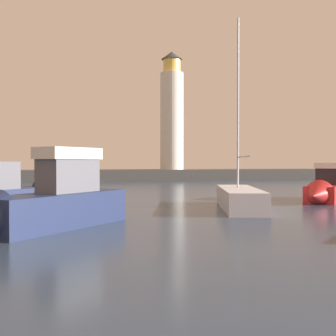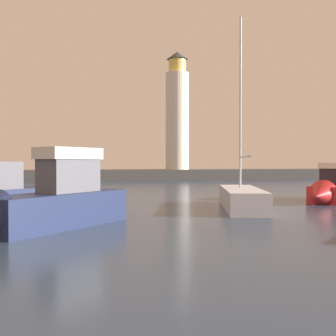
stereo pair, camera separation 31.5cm
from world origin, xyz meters
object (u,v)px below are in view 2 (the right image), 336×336
(lighthouse, at_px, (177,114))
(motorboat_4, at_px, (47,203))
(motorboat_2, at_px, (18,193))
(motorboat_0, at_px, (329,189))
(sailboat_moored, at_px, (242,198))

(lighthouse, bearing_deg, motorboat_4, -109.05)
(motorboat_2, xyz_separation_m, motorboat_4, (2.28, -8.10, 0.19))
(motorboat_0, xyz_separation_m, motorboat_2, (-20.10, 0.01, 0.01))
(motorboat_0, relative_size, motorboat_2, 0.89)
(motorboat_0, bearing_deg, sailboat_moored, -159.62)
(motorboat_4, height_order, sailboat_moored, sailboat_moored)
(motorboat_4, distance_m, sailboat_moored, 11.75)
(sailboat_moored, bearing_deg, motorboat_0, 20.38)
(sailboat_moored, bearing_deg, motorboat_2, 167.81)
(motorboat_0, distance_m, motorboat_2, 20.10)
(lighthouse, xyz_separation_m, motorboat_0, (2.25, -36.98, -9.23))
(lighthouse, distance_m, motorboat_2, 42.07)
(motorboat_2, height_order, sailboat_moored, sailboat_moored)
(motorboat_2, distance_m, motorboat_4, 8.42)
(motorboat_0, relative_size, sailboat_moored, 0.55)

